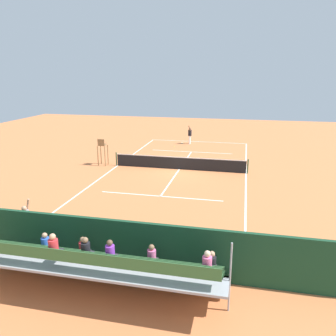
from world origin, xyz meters
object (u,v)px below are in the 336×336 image
Objects in this scene: umpire_chair at (102,149)px; equipment_bag at (139,258)px; tennis_net at (179,163)px; bleacher_stand at (96,264)px; courtside_bench at (183,253)px; tennis_racket at (182,143)px; tennis_player at (190,134)px; tennis_ball_near at (174,147)px; line_judge at (26,220)px.

umpire_chair is 15.11m from equipment_bag.
tennis_net is 1.14× the size of bleacher_stand.
umpire_chair is at bearing -56.05° from courtside_bench.
umpire_chair is (6.25, -15.21, 0.37)m from bleacher_stand.
umpire_chair is 11.13m from tennis_racket.
tennis_player is at bearing -81.59° from courtside_bench.
bleacher_stand is at bearing 95.06° from tennis_ball_near.
courtside_bench is at bearing -141.54° from bleacher_stand.
umpire_chair is at bearing 65.34° from tennis_racket.
courtside_bench is 27.27× the size of tennis_ball_near.
courtside_bench is 23.18m from tennis_player.
equipment_bag is at bearing 4.25° from courtside_bench.
tennis_net is at bearing -178.85° from umpire_chair.
umpire_chair reaches higher than tennis_ball_near.
bleacher_stand is at bearing 93.71° from tennis_racket.
line_judge is (2.38, 20.60, 0.98)m from tennis_ball_near.
tennis_net reaches higher than equipment_bag.
bleacher_stand is 25.33m from tennis_racket.
umpire_chair reaches higher than tennis_net.
bleacher_stand is at bearing 112.33° from umpire_chair.
tennis_net is at bearing -86.06° from equipment_bag.
tennis_player is at bearing -85.87° from equipment_bag.
line_judge reaches higher than tennis_racket.
line_judge is at bearing 98.19° from umpire_chair.
umpire_chair is at bearing 1.15° from tennis_net.
equipment_bag is at bearing 173.65° from line_judge.
tennis_net is 5.35× the size of tennis_player.
umpire_chair is 15.87m from courtside_bench.
tennis_player is 2.45m from tennis_ball_near.
bleacher_stand is (-0.05, 15.34, 0.45)m from tennis_net.
courtside_bench is 0.93× the size of line_judge.
line_judge reaches higher than equipment_bag.
bleacher_stand reaches higher than tennis_player.
bleacher_stand is at bearing 65.73° from equipment_bag.
tennis_ball_near is at bearing -96.58° from line_judge.
tennis_net is 156.06× the size of tennis_ball_near.
tennis_net is at bearing 104.37° from tennis_ball_near.
equipment_bag is at bearing 118.22° from umpire_chair.
tennis_player is at bearing -88.19° from bleacher_stand.
bleacher_stand reaches higher than tennis_net.
line_judge is at bearing 71.15° from tennis_net.
umpire_chair is 9.06m from tennis_ball_near.
bleacher_stand is 5.10m from line_judge.
courtside_bench is 1.77m from equipment_bag.
tennis_ball_near is at bearing -77.56° from courtside_bench.
tennis_player is 3.37× the size of tennis_racket.
line_judge is at bearing -3.76° from courtside_bench.
bleacher_stand is 5.03× the size of courtside_bench.
tennis_racket is (0.85, -0.27, -1.00)m from tennis_player.
umpire_chair is at bearing 60.82° from tennis_player.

